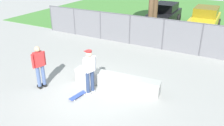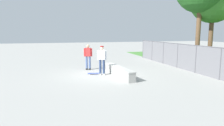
% 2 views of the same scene
% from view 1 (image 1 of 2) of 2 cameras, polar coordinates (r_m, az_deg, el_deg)
% --- Properties ---
extents(ground_plane, '(80.00, 80.00, 0.00)m').
position_cam_1_polar(ground_plane, '(9.45, -5.32, -7.24)').
color(ground_plane, '#9E9E99').
extents(grass_strip, '(26.80, 20.00, 0.02)m').
position_cam_1_polar(grass_strip, '(24.00, 17.11, 11.45)').
color(grass_strip, '#478438').
rests_on(grass_strip, ground).
extents(concrete_ledge, '(3.73, 0.83, 0.59)m').
position_cam_1_polar(concrete_ledge, '(9.63, 0.99, -4.44)').
color(concrete_ledge, '#999993').
rests_on(concrete_ledge, ground).
extents(skateboarder, '(0.37, 0.58, 1.84)m').
position_cam_1_polar(skateboarder, '(8.91, -5.54, -1.76)').
color(skateboarder, beige).
rests_on(skateboarder, ground).
extents(skateboard, '(0.32, 0.82, 0.09)m').
position_cam_1_polar(skateboard, '(9.18, -8.40, -7.91)').
color(skateboard, '#334CB2').
rests_on(skateboard, ground).
extents(chainlink_fence, '(14.87, 0.07, 1.85)m').
position_cam_1_polar(chainlink_fence, '(14.09, 8.35, 7.87)').
color(chainlink_fence, '#4C4C51').
rests_on(chainlink_fence, ground).
extents(car_black, '(2.02, 4.20, 1.66)m').
position_cam_1_polar(car_black, '(19.77, 12.84, 11.79)').
color(car_black, black).
rests_on(car_black, ground).
extents(car_yellow, '(2.02, 4.20, 1.66)m').
position_cam_1_polar(car_yellow, '(19.01, 21.92, 10.17)').
color(car_yellow, gold).
rests_on(car_yellow, ground).
extents(bystander, '(0.36, 0.58, 1.82)m').
position_cam_1_polar(bystander, '(9.76, -17.43, -0.55)').
color(bystander, black).
rests_on(bystander, ground).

